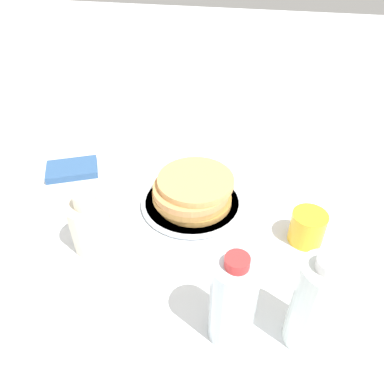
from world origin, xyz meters
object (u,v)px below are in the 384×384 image
(pancake_stack, at_px, (193,191))
(cream_jug, at_px, (91,224))
(plate, at_px, (192,202))
(juice_glass, at_px, (307,227))
(water_bottle_mid, at_px, (315,305))
(water_bottle_near, at_px, (233,301))

(pancake_stack, xyz_separation_m, cream_jug, (0.19, 0.17, 0.02))
(plate, bearing_deg, cream_jug, 43.33)
(juice_glass, height_order, water_bottle_mid, water_bottle_mid)
(water_bottle_near, bearing_deg, juice_glass, -118.94)
(plate, height_order, cream_jug, cream_jug)
(water_bottle_near, bearing_deg, water_bottle_mid, -173.48)
(plate, relative_size, cream_jug, 1.70)
(juice_glass, bearing_deg, plate, -14.60)
(water_bottle_mid, bearing_deg, juice_glass, -92.40)
(plate, xyz_separation_m, water_bottle_mid, (-0.26, 0.31, 0.09))
(plate, relative_size, pancake_stack, 1.29)
(plate, bearing_deg, water_bottle_near, 111.63)
(pancake_stack, relative_size, juice_glass, 2.55)
(cream_jug, relative_size, water_bottle_mid, 0.73)
(plate, distance_m, water_bottle_near, 0.36)
(pancake_stack, relative_size, cream_jug, 1.32)
(juice_glass, relative_size, water_bottle_mid, 0.38)
(water_bottle_near, bearing_deg, plate, -68.37)
(plate, height_order, pancake_stack, pancake_stack)
(juice_glass, height_order, cream_jug, cream_jug)
(juice_glass, xyz_separation_m, water_bottle_mid, (0.01, 0.24, 0.06))
(juice_glass, xyz_separation_m, water_bottle_near, (0.14, 0.26, 0.05))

